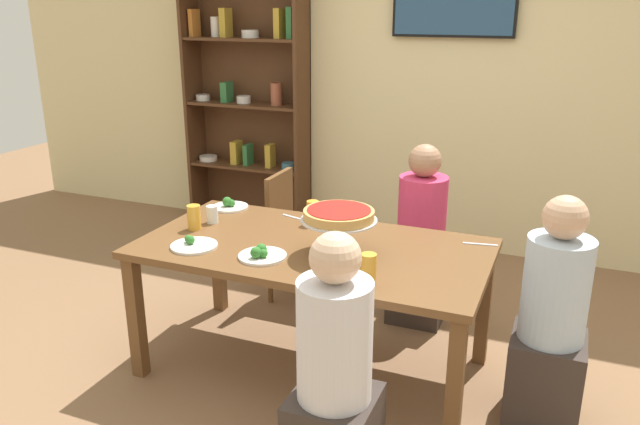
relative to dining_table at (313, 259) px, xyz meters
The scene contains 19 objects.
ground_plane 0.66m from the dining_table, ahead, with size 12.00×12.00×0.00m, color #846042.
rear_partition 2.32m from the dining_table, 90.00° to the left, with size 8.00×0.12×2.80m, color beige.
dining_table is the anchor object (origin of this frame).
bookshelf 2.55m from the dining_table, 126.10° to the left, with size 1.10×0.30×2.21m.
television 2.49m from the dining_table, 83.15° to the left, with size 0.93×0.05×0.52m.
diner_near_right 0.93m from the dining_table, 61.59° to the right, with size 0.34×0.34×1.15m.
diner_head_east 1.22m from the dining_table, ahead, with size 0.34×0.34×1.15m.
diner_far_right 0.91m from the dining_table, 64.17° to the left, with size 0.34×0.34×1.15m.
chair_far_left 0.96m from the dining_table, 120.74° to the left, with size 0.40×0.40×0.87m.
deep_dish_pizza_stand 0.33m from the dining_table, 19.77° to the right, with size 0.39×0.39×0.24m.
salad_plate_near_diner 0.32m from the dining_table, 123.01° to the right, with size 0.24×0.24×0.07m.
salad_plate_far_diner 0.82m from the dining_table, 152.36° to the left, with size 0.22×0.22×0.07m.
salad_plate_spare 0.63m from the dining_table, 155.16° to the right, with size 0.24×0.24×0.06m.
beer_glass_amber_tall 0.37m from the dining_table, 113.08° to the left, with size 0.07×0.07×0.14m, color gold.
beer_glass_amber_short 0.73m from the dining_table, behind, with size 0.08×0.08×0.14m, color gold.
beer_glass_amber_spare 0.57m from the dining_table, 39.53° to the right, with size 0.07×0.07×0.15m, color gold.
water_glass_clear_near 0.70m from the dining_table, behind, with size 0.07×0.07×0.10m, color white.
cutlery_fork_near 0.46m from the dining_table, 127.10° to the left, with size 0.18×0.02×0.01m, color silver.
cutlery_knife_near 0.89m from the dining_table, 22.90° to the left, with size 0.18×0.02×0.01m, color silver.
Camera 1 is at (1.20, -2.81, 1.95)m, focal length 35.07 mm.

